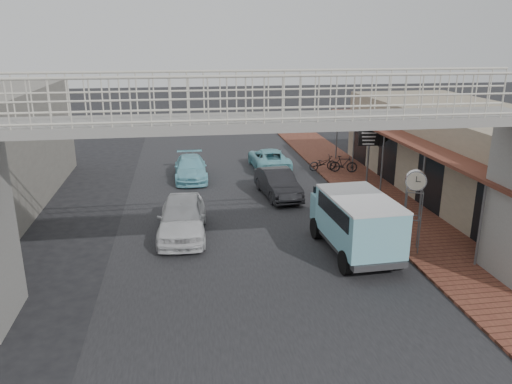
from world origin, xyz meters
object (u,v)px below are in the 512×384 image
object	(u,v)px
angkot_far	(191,168)
angkot_van	(356,217)
angkot_curb	(269,159)
motorcycle_far	(343,164)
white_hatchback	(182,217)
dark_sedan	(278,183)
arrow_sign	(383,138)
motorcycle_near	(323,163)
street_clock	(416,184)

from	to	relation	value
angkot_far	angkot_van	xyz separation A→B (m)	(5.33, -10.41, 0.76)
angkot_far	angkot_curb	bearing A→B (deg)	18.77
motorcycle_far	angkot_van	bearing A→B (deg)	179.87
white_hatchback	motorcycle_far	distance (m)	11.65
angkot_curb	dark_sedan	bearing A→B (deg)	83.27
white_hatchback	motorcycle_far	bearing A→B (deg)	44.11
angkot_far	motorcycle_far	bearing A→B (deg)	-1.59
white_hatchback	angkot_van	xyz separation A→B (m)	(5.86, -2.55, 0.61)
angkot_curb	angkot_far	distance (m)	4.71
white_hatchback	angkot_curb	xyz separation A→B (m)	(4.99, 9.37, -0.16)
white_hatchback	angkot_curb	world-z (taller)	white_hatchback
motorcycle_far	angkot_far	bearing A→B (deg)	104.35
motorcycle_far	angkot_curb	bearing A→B (deg)	81.40
angkot_far	arrow_sign	world-z (taller)	arrow_sign
angkot_far	angkot_van	bearing A→B (deg)	-62.82
angkot_curb	motorcycle_far	size ratio (longest dim) A/B	2.79
angkot_curb	motorcycle_far	bearing A→B (deg)	154.28
angkot_van	motorcycle_near	bearing A→B (deg)	77.18
motorcycle_far	motorcycle_near	bearing A→B (deg)	79.19
arrow_sign	angkot_van	bearing A→B (deg)	-110.00
motorcycle_near	angkot_curb	bearing A→B (deg)	58.45
angkot_van	dark_sedan	bearing A→B (deg)	99.00
motorcycle_near	angkot_far	bearing A→B (deg)	84.41
angkot_curb	angkot_van	distance (m)	11.98
angkot_van	motorcycle_far	xyz separation A→B (m)	(2.94, 10.17, -0.80)
arrow_sign	angkot_far	bearing A→B (deg)	173.88
motorcycle_near	arrow_sign	xyz separation A→B (m)	(2.29, -2.60, 1.84)
dark_sedan	angkot_curb	world-z (taller)	dark_sedan
angkot_far	motorcycle_near	bearing A→B (deg)	2.23
angkot_van	motorcycle_near	distance (m)	10.89
motorcycle_far	street_clock	distance (m)	10.60
motorcycle_far	arrow_sign	world-z (taller)	arrow_sign
angkot_curb	street_clock	distance (m)	12.59
dark_sedan	motorcycle_near	distance (m)	5.15
dark_sedan	angkot_far	world-z (taller)	dark_sedan
angkot_van	motorcycle_far	distance (m)	10.62
white_hatchback	angkot_far	bearing A→B (deg)	89.38
angkot_curb	angkot_far	size ratio (longest dim) A/B	1.03
street_clock	arrow_sign	world-z (taller)	street_clock
angkot_far	motorcycle_far	size ratio (longest dim) A/B	2.70
angkot_far	street_clock	xyz separation A→B (m)	(7.26, -10.62, 1.89)
angkot_far	street_clock	distance (m)	13.00
motorcycle_near	street_clock	distance (m)	11.07
dark_sedan	angkot_van	distance (m)	6.92
motorcycle_far	white_hatchback	bearing A→B (deg)	146.89
dark_sedan	angkot_curb	distance (m)	5.20
white_hatchback	arrow_sign	world-z (taller)	arrow_sign
dark_sedan	motorcycle_near	bearing A→B (deg)	43.93
angkot_van	motorcycle_near	size ratio (longest dim) A/B	2.79
angkot_curb	street_clock	size ratio (longest dim) A/B	1.46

